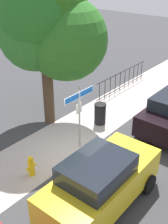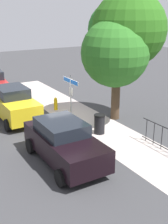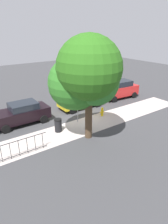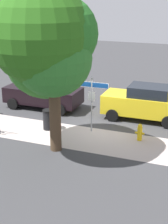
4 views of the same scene
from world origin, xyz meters
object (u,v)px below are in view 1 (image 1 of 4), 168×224
at_px(street_sign, 79,106).
at_px(shade_tree, 46,24).
at_px(car_yellow, 101,182).
at_px(fire_hydrant, 31,166).
at_px(trash_bin, 100,114).

distance_m(street_sign, shade_tree, 3.68).
height_order(car_yellow, fire_hydrant, car_yellow).
bearing_deg(trash_bin, fire_hydrant, -176.10).
relative_size(shade_tree, car_yellow, 1.63).
distance_m(shade_tree, trash_bin, 4.52).
distance_m(street_sign, fire_hydrant, 2.79).
height_order(shade_tree, car_yellow, shade_tree).
distance_m(shade_tree, fire_hydrant, 5.68).
bearing_deg(street_sign, trash_bin, 13.79).
distance_m(shade_tree, car_yellow, 6.75).
relative_size(car_yellow, fire_hydrant, 5.35).
bearing_deg(shade_tree, trash_bin, -61.08).
xyz_separation_m(street_sign, trash_bin, (2.03, 0.50, -1.36)).
height_order(street_sign, trash_bin, street_sign).
bearing_deg(car_yellow, trash_bin, 36.18).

